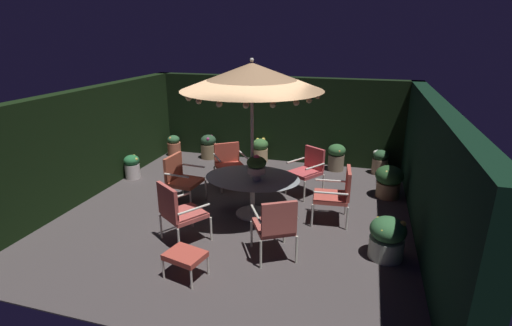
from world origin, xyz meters
TOP-DOWN VIEW (x-y plane):
  - ground_plane at (0.00, 0.00)m, footprint 6.87×6.76m
  - hedge_backdrop_rear at (0.00, 3.23)m, footprint 6.87×0.30m
  - hedge_backdrop_left at (-3.29, 0.00)m, footprint 0.30×6.76m
  - hedge_backdrop_right at (3.29, 0.00)m, footprint 0.30×6.76m
  - patio_dining_table at (0.29, -0.14)m, footprint 1.75×1.34m
  - patio_umbrella at (0.29, -0.14)m, footprint 2.44×2.44m
  - centerpiece_planter at (0.40, -0.25)m, footprint 0.35×0.35m
  - patio_chair_north at (-1.23, -0.00)m, footprint 0.64×0.69m
  - patio_chair_northeast at (-0.56, -1.42)m, footprint 0.86×0.86m
  - patio_chair_east at (1.05, -1.47)m, footprint 0.80×0.82m
  - patio_chair_southeast at (1.82, 0.00)m, footprint 0.69×0.67m
  - patio_chair_south at (1.14, 1.13)m, footprint 0.79×0.80m
  - patio_chair_southwest at (-0.61, 1.09)m, footprint 0.86×0.86m
  - ottoman_footrest at (-0.05, -2.25)m, footprint 0.60×0.51m
  - potted_plant_front_corner at (-0.40, 2.89)m, footprint 0.42×0.42m
  - potted_plant_back_center at (-1.81, 2.76)m, footprint 0.42×0.42m
  - potted_plant_left_far at (-2.94, 0.86)m, footprint 0.35×0.35m
  - potted_plant_left_near at (2.62, 2.79)m, footprint 0.37×0.37m
  - potted_plant_right_far at (-2.84, 2.73)m, footprint 0.36×0.36m
  - potted_plant_back_left at (2.77, 1.40)m, footprint 0.57×0.57m
  - potted_plant_right_near at (2.65, -0.96)m, footprint 0.54×0.54m
  - potted_plant_back_right at (1.59, 2.76)m, footprint 0.43×0.43m

SIDE VIEW (x-z plane):
  - ground_plane at x=0.00m, z-range -0.02..0.00m
  - potted_plant_right_far at x=-2.84m, z-range 0.00..0.56m
  - potted_plant_left_far at x=-2.94m, z-range 0.01..0.58m
  - potted_plant_left_near at x=2.62m, z-range 0.01..0.60m
  - potted_plant_front_corner at x=-0.40m, z-range 0.01..0.63m
  - ottoman_footrest at x=-0.05m, z-range 0.14..0.51m
  - potted_plant_back_center at x=-1.81m, z-range 0.00..0.65m
  - potted_plant_right_near at x=2.65m, z-range 0.01..0.67m
  - potted_plant_back_right at x=1.59m, z-range 0.02..0.68m
  - potted_plant_back_left at x=2.77m, z-range 0.03..0.71m
  - patio_chair_southwest at x=-0.61m, z-range 0.08..1.01m
  - patio_chair_north at x=-1.23m, z-range 0.06..1.03m
  - patio_chair_northeast at x=-0.56m, z-range 0.06..1.08m
  - patio_chair_south at x=1.14m, z-range 0.08..1.07m
  - patio_chair_southeast at x=1.82m, z-range 0.07..1.08m
  - patio_chair_east at x=1.05m, z-range 0.08..1.09m
  - patio_dining_table at x=0.29m, z-range 0.24..0.99m
  - centerpiece_planter at x=0.40m, z-range 0.79..1.26m
  - hedge_backdrop_rear at x=0.00m, z-range 0.00..2.19m
  - hedge_backdrop_left at x=-3.29m, z-range 0.00..2.19m
  - hedge_backdrop_right at x=3.29m, z-range 0.00..2.19m
  - patio_umbrella at x=0.29m, z-range 1.12..3.98m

